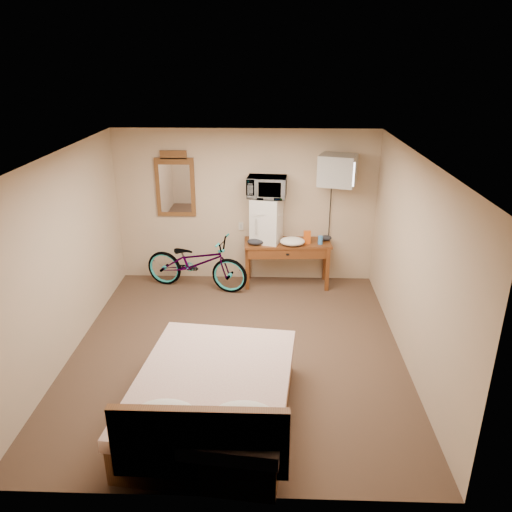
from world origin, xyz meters
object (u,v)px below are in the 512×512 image
mini_fridge (267,220)px  bed (213,400)px  crt_television (338,170)px  microwave (267,187)px  blue_cup (320,240)px  bicycle (196,262)px  desk (287,249)px  wall_mirror (175,185)px

mini_fridge → bed: 3.56m
mini_fridge → crt_television: size_ratio=1.08×
microwave → bed: size_ratio=0.27×
microwave → blue_cup: bearing=-1.8°
microwave → crt_television: (1.07, -0.03, 0.28)m
blue_cup → crt_television: (0.21, 0.07, 1.10)m
crt_television → bicycle: crt_television is taller
desk → blue_cup: blue_cup is taller
desk → mini_fridge: (-0.34, 0.05, 0.48)m
blue_cup → desk: bearing=174.3°
mini_fridge → bed: size_ratio=0.33×
bicycle → bed: (0.63, -3.22, -0.15)m
desk → bicycle: 1.48m
blue_cup → crt_television: bearing=18.8°
desk → crt_television: 1.48m
mini_fridge → bicycle: (-1.12, -0.21, -0.66)m
microwave → bicycle: bearing=-164.4°
mini_fridge → bicycle: size_ratio=0.43×
desk → microwave: bearing=171.2°
crt_television → bicycle: size_ratio=0.39×
crt_television → wall_mirror: (-2.54, 0.25, -0.31)m
bicycle → bed: bed is taller
desk → bicycle: bearing=-173.9°
blue_cup → wall_mirror: 2.48m
bicycle → microwave: bearing=-66.0°
blue_cup → bicycle: 2.02m
desk → microwave: 1.07m
bed → bicycle: bearing=101.0°
wall_mirror → bed: bearing=-75.0°
bicycle → bed: 3.28m
desk → wall_mirror: (-1.81, 0.27, 0.98)m
microwave → wall_mirror: (-1.47, 0.22, -0.03)m
crt_television → bicycle: (-2.19, -0.18, -1.47)m
desk → bicycle: bicycle is taller
desk → wall_mirror: wall_mirror is taller
crt_television → wall_mirror: bearing=174.3°
mini_fridge → wall_mirror: 1.57m
desk → bed: 3.49m
crt_television → bed: (-1.56, -3.39, -1.63)m
wall_mirror → bicycle: bearing=-50.9°
blue_cup → bed: bed is taller
wall_mirror → bicycle: size_ratio=0.62×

